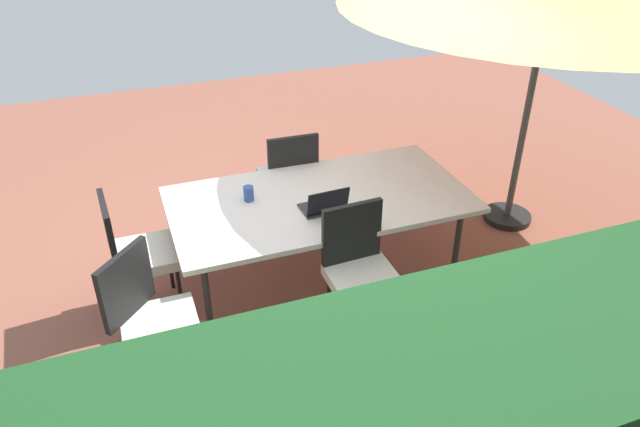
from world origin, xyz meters
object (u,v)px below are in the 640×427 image
Objects in this scene: chair_north at (360,268)px; cup at (249,194)px; dining_table at (320,202)px; laptop at (324,206)px; chair_east at (135,250)px; chair_south at (289,175)px; chair_northeast at (151,317)px.

chair_north reaches higher than cup.
dining_table is 0.22m from laptop.
chair_north is at bearing 122.24° from cup.
laptop is at bearing 144.46° from cup.
dining_table is at bearing -94.87° from chair_east.
chair_north is 0.57m from laptop.
chair_east is 0.92m from cup.
chair_south is at bearing -130.30° from cup.
chair_south is 2.96× the size of laptop.
chair_north is (-1.41, -0.01, 0.00)m from chair_northeast.
cup is at bearing 51.61° from chair_south.
chair_northeast is at bearing 177.92° from chair_north.
chair_northeast is 1.00× the size of chair_east.
chair_south is 1.00× the size of chair_east.
chair_south is 1.47m from chair_north.
cup is at bearing -38.07° from laptop.
chair_north is at bearing -121.47° from chair_east.
chair_south is at bearing 0.99° from chair_northeast.
laptop is 2.86× the size of cup.
chair_northeast is 1.46m from laptop.
cup reaches higher than dining_table.
chair_north is 1.06m from cup.
chair_north reaches higher than dining_table.
chair_south is 0.97m from laptop.
dining_table is at bearing -103.53° from laptop.
laptop reaches higher than dining_table.
chair_south reaches higher than cup.
chair_north is (-0.04, 1.47, 0.00)m from chair_south.
chair_north and chair_east have the same top height.
chair_northeast is (1.37, 1.48, 0.00)m from chair_south.
chair_east is (0.02, -0.77, 0.00)m from chair_northeast.
chair_east is 2.96× the size of laptop.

